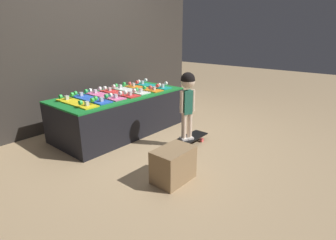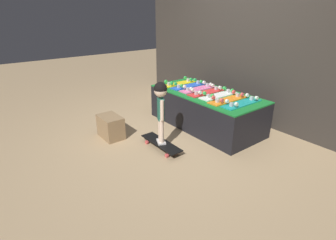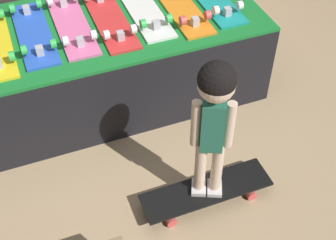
{
  "view_description": "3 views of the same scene",
  "coord_description": "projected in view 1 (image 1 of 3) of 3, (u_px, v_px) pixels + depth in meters",
  "views": [
    {
      "loc": [
        -2.28,
        -2.26,
        1.37
      ],
      "look_at": [
        0.15,
        -0.21,
        0.3
      ],
      "focal_mm": 28.0,
      "sensor_mm": 36.0,
      "label": 1
    },
    {
      "loc": [
        2.74,
        -2.32,
        1.75
      ],
      "look_at": [
        0.02,
        -0.23,
        0.3
      ],
      "focal_mm": 28.0,
      "sensor_mm": 36.0,
      "label": 2
    },
    {
      "loc": [
        -0.54,
        -1.79,
        2.1
      ],
      "look_at": [
        0.12,
        -0.1,
        0.29
      ],
      "focal_mm": 50.0,
      "sensor_mm": 36.0,
      "label": 3
    }
  ],
  "objects": [
    {
      "name": "skateboard_red_on_rack",
      "position": [
        119.0,
        93.0,
        3.62
      ],
      "size": [
        0.19,
        0.66,
        0.09
      ],
      "color": "red",
      "rests_on": "display_rack"
    },
    {
      "name": "skateboard_blue_on_rack",
      "position": [
        91.0,
        98.0,
        3.31
      ],
      "size": [
        0.19,
        0.66,
        0.09
      ],
      "color": "blue",
      "rests_on": "display_rack"
    },
    {
      "name": "back_wall",
      "position": [
        80.0,
        33.0,
        3.87
      ],
      "size": [
        4.87,
        0.1,
        2.71
      ],
      "color": "#332D28",
      "rests_on": "ground_plane"
    },
    {
      "name": "skateboard_yellow_on_rack",
      "position": [
        76.0,
        102.0,
        3.13
      ],
      "size": [
        0.19,
        0.66,
        0.09
      ],
      "color": "yellow",
      "rests_on": "display_rack"
    },
    {
      "name": "ground_plane",
      "position": [
        149.0,
        141.0,
        3.47
      ],
      "size": [
        16.0,
        16.0,
        0.0
      ],
      "primitive_type": "plane",
      "color": "tan"
    },
    {
      "name": "skateboard_on_floor",
      "position": [
        186.0,
        140.0,
        3.3
      ],
      "size": [
        0.7,
        0.19,
        0.09
      ],
      "color": "black",
      "rests_on": "ground_plane"
    },
    {
      "name": "skateboard_white_on_rack",
      "position": [
        130.0,
        90.0,
        3.8
      ],
      "size": [
        0.19,
        0.66,
        0.09
      ],
      "color": "white",
      "rests_on": "display_rack"
    },
    {
      "name": "skateboard_teal_on_rack",
      "position": [
        152.0,
        85.0,
        4.11
      ],
      "size": [
        0.19,
        0.66,
        0.09
      ],
      "color": "teal",
      "rests_on": "display_rack"
    },
    {
      "name": "skateboard_pink_on_rack",
      "position": [
        105.0,
        95.0,
        3.48
      ],
      "size": [
        0.19,
        0.66,
        0.09
      ],
      "color": "pink",
      "rests_on": "display_rack"
    },
    {
      "name": "child",
      "position": [
        188.0,
        93.0,
        3.1
      ],
      "size": [
        0.19,
        0.17,
        0.84
      ],
      "rotation": [
        0.0,
        0.0,
        -0.43
      ],
      "color": "silver",
      "rests_on": "skateboard_on_floor"
    },
    {
      "name": "skateboard_orange_on_rack",
      "position": [
        143.0,
        88.0,
        3.93
      ],
      "size": [
        0.19,
        0.66,
        0.09
      ],
      "color": "orange",
      "rests_on": "display_rack"
    },
    {
      "name": "storage_box",
      "position": [
        173.0,
        165.0,
        2.5
      ],
      "size": [
        0.41,
        0.27,
        0.33
      ],
      "color": "#8E704C",
      "rests_on": "ground_plane"
    },
    {
      "name": "display_rack",
      "position": [
        120.0,
        113.0,
        3.72
      ],
      "size": [
        1.82,
        0.86,
        0.55
      ],
      "color": "black",
      "rests_on": "ground_plane"
    }
  ]
}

